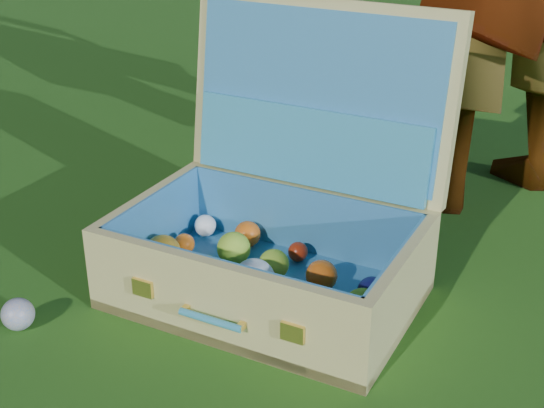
{
  "coord_description": "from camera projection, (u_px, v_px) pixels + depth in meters",
  "views": [
    {
      "loc": [
        0.13,
        -1.24,
        0.89
      ],
      "look_at": [
        -0.09,
        0.22,
        0.19
      ],
      "focal_mm": 50.0,
      "sensor_mm": 36.0,
      "label": 1
    }
  ],
  "objects": [
    {
      "name": "ground",
      "position": [
        302.0,
        337.0,
        1.51
      ],
      "size": [
        60.0,
        60.0,
        0.0
      ],
      "primitive_type": "plane",
      "color": "#215114",
      "rests_on": "ground"
    },
    {
      "name": "suitcase",
      "position": [
        283.0,
        214.0,
        1.63
      ],
      "size": [
        0.75,
        0.68,
        0.59
      ],
      "rotation": [
        0.0,
        0.0,
        -0.32
      ],
      "color": "#DCCA76",
      "rests_on": "ground"
    },
    {
      "name": "stray_ball",
      "position": [
        18.0,
        314.0,
        1.52
      ],
      "size": [
        0.07,
        0.07,
        0.07
      ],
      "primitive_type": "sphere",
      "color": "#4771B9",
      "rests_on": "ground"
    }
  ]
}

